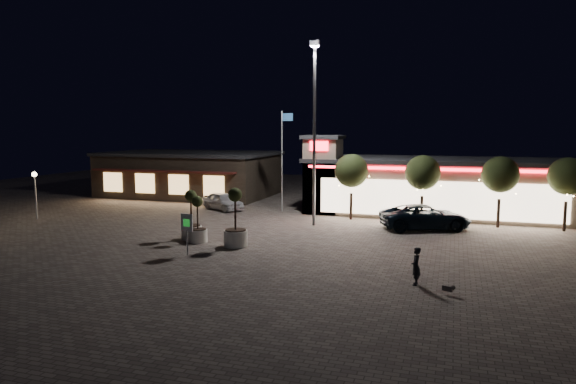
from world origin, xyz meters
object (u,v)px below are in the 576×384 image
(planter_mid, at_px, (198,228))
(pickup_truck, at_px, (425,217))
(pedestrian, at_px, (416,266))
(white_sedan, at_px, (223,201))
(planter_left, at_px, (191,224))
(valet_sign, at_px, (187,226))

(planter_mid, bearing_deg, pickup_truck, 33.23)
(pedestrian, bearing_deg, white_sedan, -135.47)
(white_sedan, xyz_separation_m, pedestrian, (16.53, -16.03, 0.09))
(pickup_truck, xyz_separation_m, pedestrian, (0.31, -12.74, -0.01))
(planter_left, bearing_deg, planter_mid, -37.92)
(pickup_truck, xyz_separation_m, valet_sign, (-11.52, -11.04, 0.71))
(planter_left, bearing_deg, pedestrian, -20.96)
(pickup_truck, relative_size, white_sedan, 1.39)
(pickup_truck, bearing_deg, planter_left, 97.74)
(pedestrian, relative_size, valet_sign, 0.74)
(pedestrian, relative_size, planter_mid, 0.59)
(white_sedan, relative_size, pedestrian, 2.61)
(white_sedan, relative_size, planter_left, 1.41)
(pickup_truck, height_order, white_sedan, pickup_truck)
(planter_mid, xyz_separation_m, valet_sign, (0.91, -2.90, 0.68))
(valet_sign, bearing_deg, pedestrian, -8.15)
(pickup_truck, distance_m, planter_left, 15.18)
(white_sedan, distance_m, planter_left, 11.30)
(pedestrian, height_order, planter_left, planter_left)
(pickup_truck, height_order, planter_left, planter_left)
(pedestrian, distance_m, valet_sign, 11.97)
(pickup_truck, distance_m, valet_sign, 15.97)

